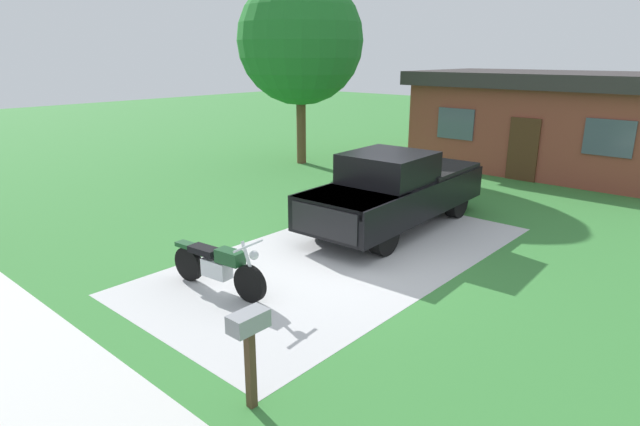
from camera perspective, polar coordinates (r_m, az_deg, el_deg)
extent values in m
plane|color=#398038|center=(11.08, 2.64, -4.83)|extent=(80.00, 80.00, 0.00)
cube|color=silver|center=(11.08, 2.64, -4.82)|extent=(4.48, 8.86, 0.01)
cube|color=silver|center=(7.90, -27.32, -16.41)|extent=(36.00, 1.80, 0.01)
cylinder|color=black|center=(9.13, -7.64, -7.64)|extent=(0.67, 0.19, 0.66)
cylinder|color=black|center=(10.17, -14.09, -5.37)|extent=(0.67, 0.19, 0.66)
cube|color=silver|center=(9.61, -11.18, -5.92)|extent=(0.58, 0.32, 0.32)
cube|color=#194723|center=(9.27, -9.78, -4.73)|extent=(0.55, 0.31, 0.24)
cube|color=black|center=(9.72, -12.50, -3.98)|extent=(0.63, 0.34, 0.12)
cube|color=#194723|center=(10.04, -14.24, -3.42)|extent=(0.50, 0.25, 0.08)
cylinder|color=silver|center=(8.98, -7.73, -5.49)|extent=(0.34, 0.10, 0.77)
cylinder|color=silver|center=(8.86, -7.81, -3.57)|extent=(0.12, 0.70, 0.04)
sphere|color=silver|center=(8.84, -7.20, -4.59)|extent=(0.16, 0.16, 0.16)
cylinder|color=black|center=(11.16, 6.95, -2.47)|extent=(0.33, 0.85, 0.84)
cylinder|color=black|center=(12.06, 0.38, -0.85)|extent=(0.33, 0.85, 0.84)
cylinder|color=black|center=(14.12, 14.63, 1.24)|extent=(0.33, 0.85, 0.84)
cylinder|color=black|center=(14.85, 8.91, 2.34)|extent=(0.33, 0.85, 0.84)
cube|color=black|center=(12.93, 8.25, 1.94)|extent=(2.23, 5.68, 0.80)
cube|color=black|center=(11.36, 3.45, 1.56)|extent=(1.98, 1.98, 0.20)
cube|color=black|center=(12.42, 7.43, 4.92)|extent=(1.88, 1.97, 0.70)
cube|color=#3F4C56|center=(11.79, 5.34, 3.84)|extent=(1.71, 0.23, 0.60)
cube|color=black|center=(14.19, 11.56, 4.14)|extent=(2.00, 2.48, 0.50)
cube|color=black|center=(10.73, 0.50, -1.00)|extent=(1.70, 0.17, 0.64)
cube|color=#4C3823|center=(6.51, -7.58, -16.24)|extent=(0.10, 0.10, 1.10)
cube|color=gray|center=(6.21, -7.80, -11.59)|extent=(0.26, 0.48, 0.22)
cylinder|color=brown|center=(20.52, -2.06, 9.53)|extent=(0.36, 0.36, 2.95)
sphere|color=#24752C|center=(20.36, -2.16, 18.25)|extent=(4.69, 4.69, 4.69)
cube|color=brown|center=(21.19, 23.84, 8.42)|extent=(9.00, 5.00, 3.00)
cube|color=#383333|center=(21.04, 24.42, 13.12)|extent=(9.60, 5.60, 0.50)
cube|color=#4C2D19|center=(18.88, 21.22, 6.46)|extent=(1.00, 0.08, 2.10)
cube|color=#4C5966|center=(19.80, 14.55, 9.39)|extent=(1.40, 0.06, 1.10)
cube|color=#4C5966|center=(18.08, 28.92, 7.18)|extent=(1.40, 0.06, 1.10)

